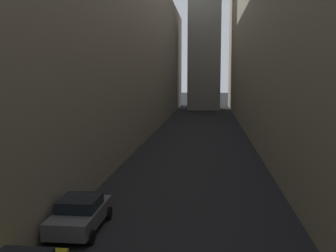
{
  "coord_description": "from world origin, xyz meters",
  "views": [
    {
      "loc": [
        1.21,
        8.09,
        6.73
      ],
      "look_at": [
        0.0,
        19.76,
        5.29
      ],
      "focal_mm": 43.12,
      "sensor_mm": 36.0,
      "label": 1
    }
  ],
  "objects": [
    {
      "name": "building_block_right",
      "position": [
        11.51,
        50.0,
        12.77
      ],
      "size": [
        12.02,
        108.0,
        25.54
      ],
      "primitive_type": "cube",
      "color": "gray",
      "rests_on": "ground"
    },
    {
      "name": "parked_car_left_far",
      "position": [
        -4.4,
        24.7,
        0.76
      ],
      "size": [
        2.03,
        4.22,
        1.49
      ],
      "rotation": [
        0.0,
        0.0,
        1.57
      ],
      "color": "#4C4C51",
      "rests_on": "ground"
    },
    {
      "name": "ground_plane",
      "position": [
        0.0,
        48.0,
        0.0
      ],
      "size": [
        264.0,
        264.0,
        0.0
      ],
      "primitive_type": "plane",
      "color": "black"
    },
    {
      "name": "building_block_left",
      "position": [
        -10.55,
        50.0,
        10.03
      ],
      "size": [
        10.1,
        108.0,
        20.07
      ],
      "primitive_type": "cube",
      "color": "gray",
      "rests_on": "ground"
    }
  ]
}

